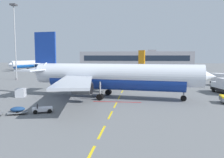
{
  "coord_description": "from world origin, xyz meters",
  "views": [
    {
      "loc": [
        21.71,
        -14.69,
        7.53
      ],
      "look_at": [
        16.85,
        24.66,
        3.54
      ],
      "focal_mm": 36.24,
      "sensor_mm": 36.0,
      "label": 1
    }
  ],
  "objects": [
    {
      "name": "ground",
      "position": [
        40.0,
        40.0,
        0.0
      ],
      "size": [
        400.0,
        400.0,
        0.0
      ],
      "primitive_type": "plane",
      "color": "slate"
    },
    {
      "name": "airliner_mid_left",
      "position": [
        28.55,
        55.7,
        3.11
      ],
      "size": [
        23.04,
        24.83,
        9.61
      ],
      "color": "silver",
      "rests_on": "ground"
    },
    {
      "name": "uld_cargo_container",
      "position": [
        -0.25,
        24.42,
        0.8
      ],
      "size": [
        1.84,
        1.81,
        1.6
      ],
      "color": "#B7BCC6",
      "rests_on": "ground"
    },
    {
      "name": "airliner_foreground",
      "position": [
        16.71,
        25.68,
        3.95
      ],
      "size": [
        34.8,
        34.29,
        12.2
      ],
      "color": "silver",
      "rests_on": "ground"
    },
    {
      "name": "fuel_service_truck",
      "position": [
        3.27,
        44.91,
        1.65
      ],
      "size": [
        6.25,
        6.97,
        3.14
      ],
      "color": "black",
      "rests_on": "ground"
    },
    {
      "name": "baggage_train",
      "position": [
        5.97,
        12.49,
        0.52
      ],
      "size": [
        8.45,
        4.86,
        1.14
      ],
      "color": "silver",
      "rests_on": "ground"
    },
    {
      "name": "apron_paint_markings",
      "position": [
        18.0,
        36.97,
        0.0
      ],
      "size": [
        8.0,
        94.8,
        0.01
      ],
      "color": "yellow",
      "rests_on": "ground"
    },
    {
      "name": "terminal_satellite",
      "position": [
        18.39,
        168.88,
        5.61
      ],
      "size": [
        86.52,
        23.08,
        12.8
      ],
      "color": "gray",
      "rests_on": "ground"
    },
    {
      "name": "airliner_far_center",
      "position": [
        -38.84,
        103.5,
        3.36
      ],
      "size": [
        28.57,
        29.3,
        10.37
      ],
      "color": "silver",
      "rests_on": "ground"
    },
    {
      "name": "apron_light_mast_near",
      "position": [
        -17.68,
        53.36,
        14.88
      ],
      "size": [
        1.8,
        1.8,
        23.81
      ],
      "color": "slate",
      "rests_on": "ground"
    }
  ]
}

